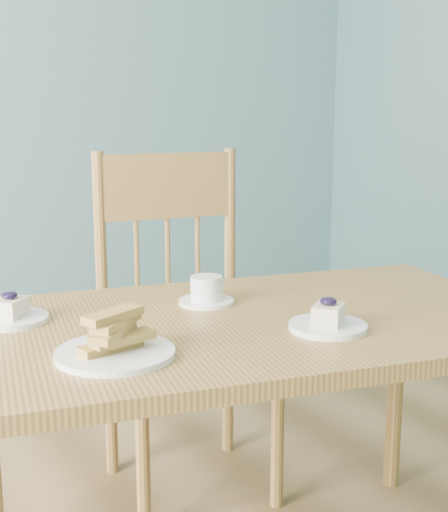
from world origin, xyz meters
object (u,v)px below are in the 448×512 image
object	(u,v)px
cheesecake_plate_far	(11,314)
coffee_cup	(207,292)
cheesecake_plate_near	(328,321)
biscotti_plate	(115,342)
dining_chair	(184,321)
dining_table	(253,346)

from	to	relation	value
cheesecake_plate_far	coffee_cup	size ratio (longest dim) A/B	1.22
cheesecake_plate_near	cheesecake_plate_far	bearing A→B (deg)	143.52
cheesecake_plate_near	biscotti_plate	world-z (taller)	biscotti_plate
cheesecake_plate_far	biscotti_plate	world-z (taller)	biscotti_plate
dining_chair	cheesecake_plate_near	distance (m)	0.69
cheesecake_plate_far	biscotti_plate	bearing A→B (deg)	-72.17
dining_table	biscotti_plate	world-z (taller)	biscotti_plate
dining_table	dining_chair	distance (m)	0.53
cheesecake_plate_near	biscotti_plate	xyz separation A→B (m)	(-0.44, 0.08, 0.01)
cheesecake_plate_near	coffee_cup	xyz separation A→B (m)	(-0.11, 0.31, 0.01)
dining_table	cheesecake_plate_near	distance (m)	0.19
cheesecake_plate_near	biscotti_plate	bearing A→B (deg)	169.37
dining_chair	dining_table	bearing A→B (deg)	-91.76
dining_chair	coffee_cup	world-z (taller)	dining_chair
cheesecake_plate_near	coffee_cup	bearing A→B (deg)	109.82
dining_table	coffee_cup	bearing A→B (deg)	113.67
dining_table	cheesecake_plate_far	size ratio (longest dim) A/B	8.71
cheesecake_plate_near	cheesecake_plate_far	xyz separation A→B (m)	(-0.54, 0.40, -0.00)
dining_table	coffee_cup	xyz separation A→B (m)	(-0.03, 0.15, 0.09)
biscotti_plate	dining_table	bearing A→B (deg)	11.36
dining_chair	cheesecake_plate_near	xyz separation A→B (m)	(-0.02, -0.67, 0.18)
coffee_cup	cheesecake_plate_far	bearing A→B (deg)	156.91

